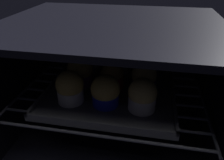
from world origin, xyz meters
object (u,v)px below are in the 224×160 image
Objects in this scene: baking_tray at (112,88)px; muffin_row1_col2 at (144,77)px; muffin_row0_col2 at (142,96)px; muffin_row1_col1 at (113,76)px; muffin_row1_col0 at (80,72)px; muffin_row2_col1 at (117,61)px; muffin_row0_col1 at (106,91)px; muffin_row0_col0 at (70,87)px; muffin_row2_col0 at (90,59)px; muffin_row2_col2 at (147,65)px.

muffin_row1_col2 is at bearing 0.50° from baking_tray.
muffin_row0_col2 is 1.07× the size of muffin_row1_col1.
muffin_row1_col0 is 14.03cm from muffin_row2_col1.
muffin_row1_col0 reaches higher than muffin_row0_col1.
muffin_row0_col2 is 21.68cm from muffin_row1_col0.
muffin_row1_col0 is (-19.55, 9.38, 0.32)cm from muffin_row0_col2.
muffin_row1_col0 is 1.06× the size of muffin_row1_col2.
muffin_row1_col0 is 1.02× the size of muffin_row2_col1.
muffin_row0_col0 reaches higher than muffin_row0_col2.
muffin_row1_col1 is 13.95cm from muffin_row2_col0.
muffin_row1_col0 is (-0.16, 9.47, 0.04)cm from muffin_row0_col0.
muffin_row0_col0 reaches higher than muffin_row2_col2.
baking_tray is 4.26× the size of muffin_row1_col2.
muffin_row0_col2 is 0.94× the size of muffin_row1_col0.
muffin_row0_col1 is at bearing -117.39° from muffin_row2_col2.
muffin_row0_col0 and muffin_row2_col1 have the same top height.
muffin_row2_col0 and muffin_row2_col1 have the same top height.
muffin_row0_col1 is at bearing -89.37° from baking_tray.
muffin_row1_col1 is at bearing 44.65° from muffin_row0_col0.
muffin_row1_col0 is 10.23cm from muffin_row1_col1.
muffin_row0_col1 is at bearing 2.14° from muffin_row0_col0.
muffin_row0_col0 is at bearing -89.04° from muffin_row1_col0.
muffin_row0_col2 is 27.49cm from muffin_row2_col0.
muffin_row0_col1 is (9.79, 0.37, -0.35)cm from muffin_row0_col0.
muffin_row0_col1 is 9.56cm from muffin_row1_col1.
muffin_row2_col0 is at bearing 134.66° from baking_tray.
baking_tray is 14.63cm from muffin_row2_col0.
muffin_row0_col2 is 9.64cm from muffin_row1_col2.
muffin_row1_col1 is at bearing -87.54° from muffin_row2_col1.
muffin_row0_col1 is 13.29cm from muffin_row1_col2.
baking_tray is at bearing -135.76° from muffin_row2_col2.
muffin_row1_col0 is at bearing 90.96° from muffin_row0_col0.
muffin_row1_col0 reaches higher than baking_tray.
muffin_row2_col1 reaches higher than baking_tray.
baking_tray is 4.12× the size of muffin_row0_col0.
muffin_row1_col0 is at bearing 154.35° from muffin_row0_col2.
muffin_row1_col0 is (-9.85, -0.17, 4.86)cm from baking_tray.
muffin_row2_col0 reaches higher than baking_tray.
muffin_row0_col1 is at bearing -89.49° from muffin_row2_col1.
muffin_row1_col2 is at bearing -1.17° from muffin_row1_col1.
baking_tray is 10.98cm from muffin_row1_col0.
muffin_row0_col2 is 1.00× the size of muffin_row1_col2.
muffin_row2_col1 is at bearing 92.46° from muffin_row1_col1.
muffin_row2_col0 is at bearing 179.36° from muffin_row2_col2.
muffin_row2_col0 reaches higher than muffin_row1_col1.
baking_tray is 11.01cm from muffin_row2_col1.
muffin_row0_col2 is (9.70, -9.55, 4.54)cm from baking_tray.
muffin_row2_col1 is (9.69, 0.02, 0.21)cm from muffin_row2_col0.
muffin_row0_col1 is 21.54cm from muffin_row2_col0.
muffin_row0_col1 is 0.98× the size of muffin_row0_col2.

